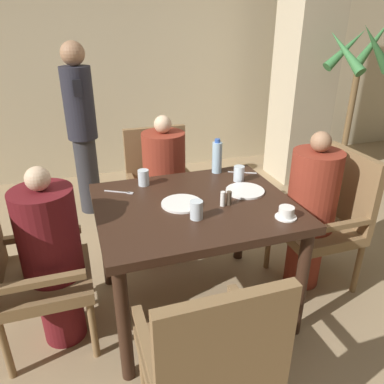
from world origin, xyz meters
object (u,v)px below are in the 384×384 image
diner_in_left_chair (52,257)px  chair_near_corner (210,360)px  plate_main_left (182,204)px  glass_tall_mid (196,210)px  plate_main_right (245,191)px  diner_in_right_chair (310,211)px  chair_far_side (161,184)px  glass_tall_near (239,174)px  chair_left_side (25,269)px  glass_tall_far (143,178)px  standing_host (82,127)px  potted_palm (344,143)px  diner_in_far_chair (165,185)px  teacup_with_saucer (286,213)px  water_bottle (217,157)px  chair_right_side (327,215)px

diner_in_left_chair → chair_near_corner: diner_in_left_chair is taller
plate_main_left → glass_tall_mid: bearing=-81.4°
plate_main_right → diner_in_right_chair: bearing=-6.2°
diner_in_right_chair → chair_far_side: bearing=133.3°
glass_tall_near → chair_left_side: bearing=-170.8°
plate_main_left → glass_tall_far: size_ratio=2.33×
chair_far_side → diner_in_right_chair: size_ratio=0.85×
diner_in_left_chair → standing_host: 1.66m
chair_left_side → potted_palm: size_ratio=0.54×
diner_in_left_chair → diner_in_right_chair: 1.63m
diner_in_far_chair → glass_tall_near: size_ratio=10.80×
teacup_with_saucer → glass_tall_mid: 0.48m
water_bottle → glass_tall_near: size_ratio=2.33×
diner_in_far_chair → water_bottle: 0.53m
teacup_with_saucer → glass_tall_far: (-0.64, 0.67, 0.02)m
teacup_with_saucer → glass_tall_far: size_ratio=1.14×
diner_in_right_chair → chair_near_corner: diner_in_right_chair is taller
chair_right_side → water_bottle: size_ratio=3.96×
teacup_with_saucer → plate_main_right: bearing=99.8°
potted_palm → glass_tall_mid: potted_palm is taller
glass_tall_far → chair_far_side: bearing=66.2°
standing_host → teacup_with_saucer: standing_host is taller
standing_host → potted_palm: bearing=-11.3°
diner_in_far_chair → glass_tall_near: bearing=-52.9°
diner_in_left_chair → diner_in_far_chair: bearing=41.5°
plate_main_right → chair_left_side: bearing=-177.8°
chair_right_side → glass_tall_near: 0.69m
chair_left_side → chair_far_side: size_ratio=1.00×
standing_host → teacup_with_saucer: (0.95, -1.94, -0.06)m
chair_near_corner → glass_tall_mid: size_ratio=9.24×
diner_in_far_chair → teacup_with_saucer: diner_in_far_chair is taller
glass_tall_near → diner_in_left_chair: bearing=-169.7°
diner_in_left_chair → standing_host: bearing=80.1°
chair_left_side → glass_tall_mid: chair_left_side is taller
plate_main_right → glass_tall_mid: size_ratio=2.33×
teacup_with_saucer → glass_tall_near: size_ratio=1.14×
chair_far_side → glass_tall_far: bearing=-113.8°
plate_main_left → glass_tall_mid: (0.03, -0.18, 0.05)m
chair_left_side → plate_main_left: size_ratio=3.98×
plate_main_right → water_bottle: water_bottle is taller
diner_in_right_chair → plate_main_right: (-0.47, 0.05, 0.19)m
plate_main_left → diner_in_left_chair: bearing=-179.6°
chair_near_corner → glass_tall_far: size_ratio=9.24×
chair_far_side → diner_in_right_chair: bearing=-46.7°
chair_near_corner → glass_tall_mid: chair_near_corner is taller
glass_tall_mid → plate_main_left: bearing=98.6°
glass_tall_near → glass_tall_far: (-0.61, 0.13, 0.00)m
chair_far_side → plate_main_left: bearing=-95.0°
diner_in_right_chair → diner_in_far_chair: bearing=138.5°
standing_host → glass_tall_far: standing_host is taller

